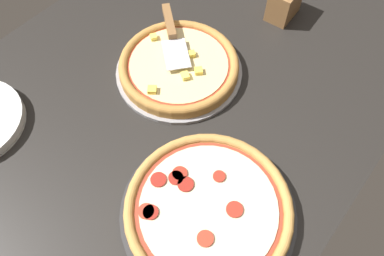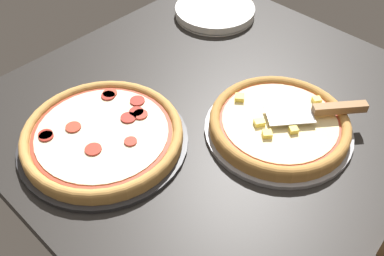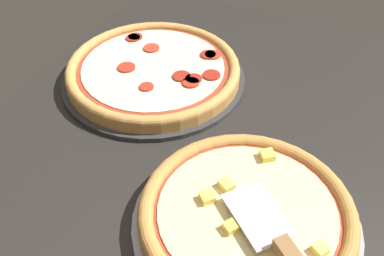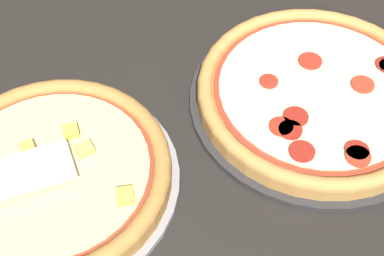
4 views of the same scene
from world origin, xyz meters
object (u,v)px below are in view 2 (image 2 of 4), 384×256
at_px(plate_stack, 215,11).
at_px(pizza_back, 102,135).
at_px(serving_spatula, 328,110).
at_px(pizza_front, 279,123).

bearing_deg(plate_stack, pizza_back, 107.97).
xyz_separation_m(pizza_back, serving_spatula, (-0.33, -0.39, 0.03)).
distance_m(pizza_front, pizza_back, 0.40).
bearing_deg(pizza_back, plate_stack, -72.03).
bearing_deg(pizza_front, serving_spatula, -128.24).
bearing_deg(serving_spatula, pizza_front, 51.76).
relative_size(pizza_back, serving_spatula, 1.76).
bearing_deg(pizza_back, serving_spatula, -130.15).
bearing_deg(serving_spatula, plate_stack, -20.71).
relative_size(pizza_front, pizza_back, 0.89).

